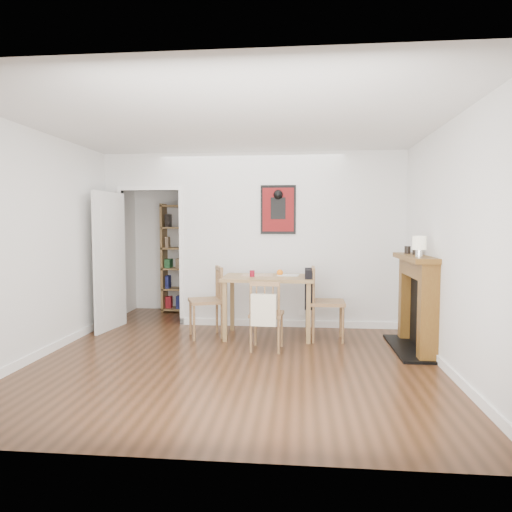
# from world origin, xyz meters

# --- Properties ---
(ground) EXTENTS (5.20, 5.20, 0.00)m
(ground) POSITION_xyz_m (0.00, 0.00, 0.00)
(ground) COLOR #4F2D19
(ground) RESTS_ON ground
(room_shell) EXTENTS (5.20, 5.20, 5.20)m
(room_shell) POSITION_xyz_m (0.10, 1.34, 1.30)
(room_shell) COLOR white
(room_shell) RESTS_ON ground
(dining_table) EXTENTS (1.22, 0.77, 0.83)m
(dining_table) POSITION_xyz_m (0.30, 0.72, 0.73)
(dining_table) COLOR #956F45
(dining_table) RESTS_ON ground
(chair_left) EXTENTS (0.62, 0.62, 0.97)m
(chair_left) POSITION_xyz_m (-0.55, 0.63, 0.48)
(chair_left) COLOR olive
(chair_left) RESTS_ON ground
(chair_right) EXTENTS (0.56, 0.49, 0.98)m
(chair_right) POSITION_xyz_m (1.07, 0.62, 0.51)
(chair_right) COLOR olive
(chair_right) RESTS_ON ground
(chair_front) EXTENTS (0.46, 0.51, 0.86)m
(chair_front) POSITION_xyz_m (0.32, 0.05, 0.44)
(chair_front) COLOR olive
(chair_front) RESTS_ON ground
(bookshelf) EXTENTS (0.80, 0.32, 1.89)m
(bookshelf) POSITION_xyz_m (-1.29, 2.40, 0.93)
(bookshelf) COLOR #956F45
(bookshelf) RESTS_ON ground
(fireplace) EXTENTS (0.45, 1.25, 1.16)m
(fireplace) POSITION_xyz_m (2.16, 0.25, 0.62)
(fireplace) COLOR brown
(fireplace) RESTS_ON ground
(red_glass) EXTENTS (0.07, 0.07, 0.09)m
(red_glass) POSITION_xyz_m (0.08, 0.66, 0.87)
(red_glass) COLOR maroon
(red_glass) RESTS_ON dining_table
(orange_fruit) EXTENTS (0.09, 0.09, 0.09)m
(orange_fruit) POSITION_xyz_m (0.45, 0.81, 0.87)
(orange_fruit) COLOR orange
(orange_fruit) RESTS_ON dining_table
(placemat) EXTENTS (0.44, 0.34, 0.00)m
(placemat) POSITION_xyz_m (0.14, 0.84, 0.83)
(placemat) COLOR beige
(placemat) RESTS_ON dining_table
(notebook) EXTENTS (0.30, 0.24, 0.01)m
(notebook) POSITION_xyz_m (0.56, 0.82, 0.84)
(notebook) COLOR silver
(notebook) RESTS_ON dining_table
(mantel_lamp) EXTENTS (0.15, 0.15, 0.24)m
(mantel_lamp) POSITION_xyz_m (2.07, -0.11, 1.31)
(mantel_lamp) COLOR silver
(mantel_lamp) RESTS_ON fireplace
(ceramic_jar_a) EXTENTS (0.10, 0.10, 0.13)m
(ceramic_jar_a) POSITION_xyz_m (2.16, 0.37, 1.22)
(ceramic_jar_a) COLOR black
(ceramic_jar_a) RESTS_ON fireplace
(ceramic_jar_b) EXTENTS (0.08, 0.08, 0.10)m
(ceramic_jar_b) POSITION_xyz_m (2.09, 0.56, 1.21)
(ceramic_jar_b) COLOR black
(ceramic_jar_b) RESTS_ON fireplace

